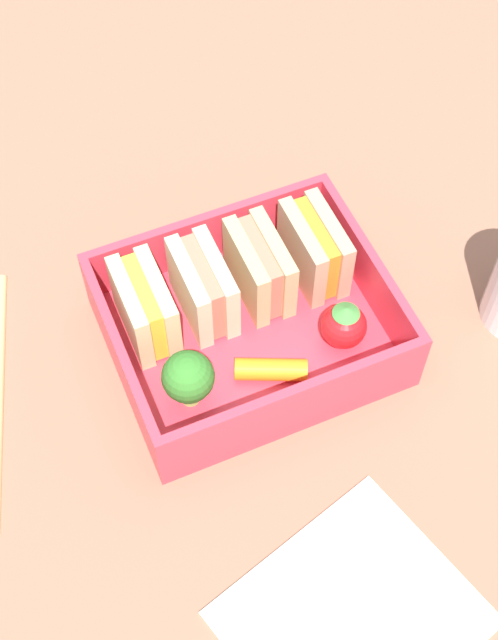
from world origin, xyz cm
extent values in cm
cube|color=#8F614A|center=(0.00, 0.00, -1.00)|extent=(120.00, 120.00, 2.00)
cube|color=#DF3648|center=(0.00, 0.00, 0.60)|extent=(17.98, 14.88, 1.20)
cube|color=#DF3648|center=(0.00, 7.14, 3.31)|extent=(17.98, 0.60, 4.22)
cube|color=#DF3648|center=(0.00, -7.14, 3.31)|extent=(17.98, 0.60, 4.22)
cube|color=#DF3648|center=(-8.69, 0.00, 3.31)|extent=(0.60, 13.68, 4.22)
cube|color=#DF3648|center=(8.69, 0.00, 3.31)|extent=(0.60, 13.68, 4.22)
cube|color=#D6C388|center=(-7.03, 2.94, 3.72)|extent=(0.97, 5.89, 5.03)
cube|color=yellow|center=(-6.07, 2.94, 3.72)|extent=(0.97, 5.42, 4.63)
cube|color=#D6C388|center=(-5.10, 2.94, 3.72)|extent=(0.97, 5.89, 5.03)
cube|color=beige|center=(-2.99, 2.94, 3.72)|extent=(0.97, 5.89, 5.03)
cube|color=#D87259|center=(-2.02, 2.94, 3.72)|extent=(0.97, 5.42, 4.63)
cube|color=beige|center=(-1.06, 2.94, 3.72)|extent=(0.97, 5.89, 5.03)
cube|color=tan|center=(1.06, 2.94, 3.72)|extent=(0.97, 5.89, 5.03)
cube|color=#D87259|center=(2.02, 2.94, 3.72)|extent=(0.97, 5.42, 4.63)
cube|color=tan|center=(2.99, 2.94, 3.72)|extent=(0.97, 5.89, 5.03)
cube|color=tan|center=(5.10, 2.94, 3.72)|extent=(0.97, 5.89, 5.03)
cube|color=orange|center=(6.07, 2.94, 3.72)|extent=(0.97, 5.42, 4.63)
cube|color=tan|center=(7.03, 2.94, 3.72)|extent=(0.97, 5.89, 5.03)
cylinder|color=#84CF5A|center=(-5.39, -3.12, 2.02)|extent=(1.20, 1.20, 1.64)
sphere|color=#347A29|center=(-5.39, -3.12, 4.00)|extent=(3.33, 3.33, 3.33)
cylinder|color=orange|center=(-0.27, -3.58, 1.93)|extent=(4.83, 3.24, 1.46)
sphere|color=red|center=(5.49, -2.88, 2.71)|extent=(3.02, 3.02, 3.02)
cone|color=#448B3D|center=(5.49, -2.88, 4.52)|extent=(1.81, 1.81, 0.60)
cube|color=silver|center=(-1.88, -19.20, 0.20)|extent=(15.77, 14.49, 0.40)
camera|label=1|loc=(-12.44, -29.05, 51.53)|focal=50.00mm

